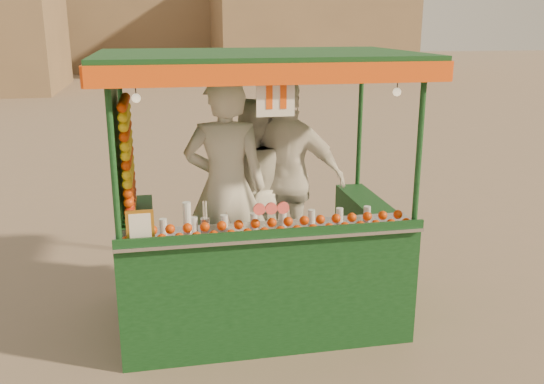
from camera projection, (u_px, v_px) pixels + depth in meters
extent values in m
plane|color=#756553|center=(215.00, 321.00, 5.23)|extent=(90.00, 90.00, 0.00)
cube|color=#83684A|center=(308.00, 23.00, 28.44)|extent=(9.00, 6.00, 5.00)
cube|color=#83684A|center=(122.00, 3.00, 32.16)|extent=(14.00, 7.00, 7.00)
cube|color=#0E3514|center=(259.00, 301.00, 5.31)|extent=(2.35, 1.44, 0.27)
cylinder|color=black|center=(168.00, 306.00, 5.16)|extent=(0.32, 0.09, 0.32)
cylinder|color=black|center=(345.00, 291.00, 5.46)|extent=(0.32, 0.09, 0.32)
cube|color=#0E3514|center=(271.00, 277.00, 4.62)|extent=(2.35, 0.27, 0.72)
cube|color=#0E3514|center=(138.00, 254.00, 5.07)|extent=(0.27, 1.17, 0.72)
cube|color=#0E3514|center=(367.00, 238.00, 5.45)|extent=(0.27, 1.17, 0.72)
cube|color=#B2B2B7|center=(271.00, 231.00, 4.54)|extent=(2.35, 0.42, 0.03)
cylinder|color=#0E3514|center=(113.00, 163.00, 4.05)|extent=(0.05, 0.05, 1.26)
cylinder|color=#0E3514|center=(419.00, 150.00, 4.47)|extent=(0.05, 0.05, 1.26)
cylinder|color=#0E3514|center=(123.00, 129.00, 5.33)|extent=(0.05, 0.05, 1.26)
cylinder|color=#0E3514|center=(360.00, 121.00, 5.74)|extent=(0.05, 0.05, 1.26)
cube|color=#0E3514|center=(257.00, 56.00, 4.71)|extent=(2.53, 1.62, 0.07)
cube|color=#EF4D0D|center=(278.00, 74.00, 3.97)|extent=(2.53, 0.04, 0.14)
cube|color=#EF4D0D|center=(243.00, 59.00, 5.50)|extent=(2.53, 0.04, 0.14)
cube|color=#EF4D0D|center=(95.00, 68.00, 4.50)|extent=(0.04, 1.62, 0.14)
cube|color=#EF4D0D|center=(405.00, 64.00, 4.97)|extent=(0.04, 1.62, 0.14)
cylinder|color=#FF524D|center=(271.00, 208.00, 4.37)|extent=(0.09, 0.02, 0.09)
cube|color=orange|center=(140.00, 227.00, 4.21)|extent=(0.20, 0.02, 0.25)
cube|color=white|center=(275.00, 97.00, 4.08)|extent=(0.27, 0.01, 0.27)
sphere|color=#FFE5B2|center=(136.00, 98.00, 4.03)|extent=(0.06, 0.06, 0.06)
sphere|color=#FFE5B2|center=(397.00, 92.00, 4.37)|extent=(0.06, 0.06, 0.06)
imported|color=beige|center=(226.00, 188.00, 4.95)|extent=(0.74, 0.54, 1.89)
imported|color=silver|center=(252.00, 188.00, 5.41)|extent=(0.94, 0.82, 1.64)
imported|color=white|center=(287.00, 179.00, 5.37)|extent=(1.15, 0.83, 1.81)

